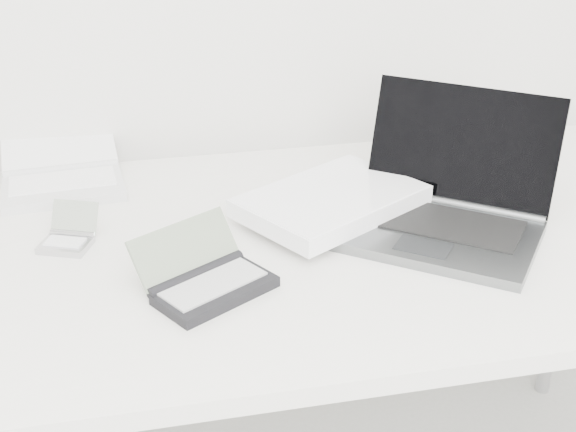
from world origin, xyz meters
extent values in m
cube|color=white|center=(0.00, 1.55, 0.71)|extent=(1.60, 0.80, 0.03)
cylinder|color=silver|center=(0.75, 1.90, 0.35)|extent=(0.04, 0.04, 0.70)
cube|color=slate|center=(0.22, 1.49, 0.74)|extent=(0.40, 0.38, 0.02)
cube|color=black|center=(0.24, 1.51, 0.75)|extent=(0.29, 0.27, 0.00)
cube|color=black|center=(0.31, 1.61, 0.85)|extent=(0.31, 0.26, 0.20)
cylinder|color=slate|center=(0.29, 1.58, 0.75)|extent=(0.27, 0.21, 0.02)
cube|color=#393B3E|center=(0.18, 1.44, 0.75)|extent=(0.10, 0.10, 0.00)
cube|color=white|center=(0.07, 1.60, 0.76)|extent=(0.37, 0.33, 0.03)
cube|color=white|center=(0.07, 1.60, 0.78)|extent=(0.36, 0.33, 0.00)
cube|color=silver|center=(-0.40, 1.82, 0.74)|extent=(0.23, 0.17, 0.02)
cube|color=white|center=(-0.40, 1.83, 0.75)|extent=(0.20, 0.11, 0.00)
cube|color=white|center=(-0.41, 1.97, 0.76)|extent=(0.23, 0.15, 0.04)
cylinder|color=silver|center=(-0.41, 1.90, 0.75)|extent=(0.22, 0.03, 0.02)
cube|color=#B9B9BE|center=(-0.39, 1.59, 0.74)|extent=(0.10, 0.09, 0.01)
cube|color=silver|center=(-0.39, 1.59, 0.74)|extent=(0.07, 0.05, 0.00)
cube|color=#9DAA9C|center=(-0.37, 1.63, 0.77)|extent=(0.08, 0.06, 0.05)
cylinder|color=#B9B9BE|center=(-0.38, 1.62, 0.74)|extent=(0.08, 0.04, 0.01)
cube|color=black|center=(-0.17, 1.39, 0.74)|extent=(0.20, 0.17, 0.02)
cube|color=#999999|center=(-0.17, 1.39, 0.75)|extent=(0.17, 0.14, 0.00)
cube|color=slate|center=(-0.20, 1.45, 0.78)|extent=(0.18, 0.13, 0.07)
cylinder|color=black|center=(-0.19, 1.43, 0.75)|extent=(0.16, 0.10, 0.02)
camera|label=1|loc=(-0.28, 0.37, 1.37)|focal=50.00mm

